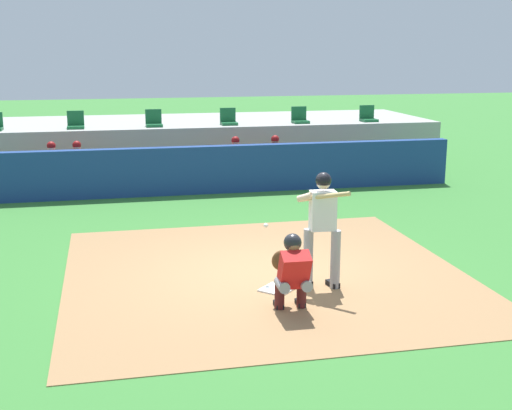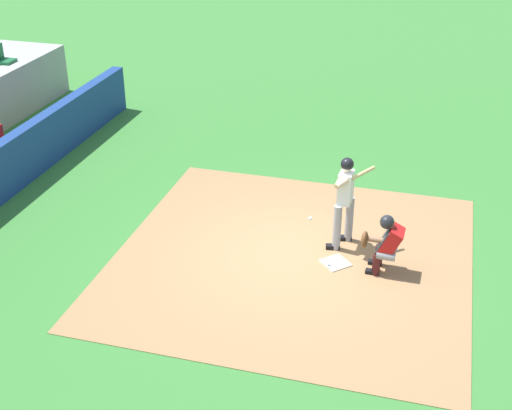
{
  "view_description": "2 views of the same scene",
  "coord_description": "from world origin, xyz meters",
  "px_view_note": "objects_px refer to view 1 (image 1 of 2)",
  "views": [
    {
      "loc": [
        -2.43,
        -10.34,
        3.62
      ],
      "look_at": [
        0.0,
        0.7,
        1.0
      ],
      "focal_mm": 47.96,
      "sensor_mm": 36.0,
      "label": 1
    },
    {
      "loc": [
        -10.72,
        -2.29,
        6.91
      ],
      "look_at": [
        0.0,
        0.7,
        1.0
      ],
      "focal_mm": 49.15,
      "sensor_mm": 36.0,
      "label": 2
    }
  ],
  "objects_px": {
    "home_plate": "(277,289)",
    "dugout_player_0": "(52,167)",
    "catcher_crouched": "(292,270)",
    "stadium_seat_1": "(76,123)",
    "dugout_player_3": "(276,159)",
    "stadium_seat_3": "(228,120)",
    "stadium_seat_5": "(368,117)",
    "dugout_player_1": "(78,166)",
    "batter_at_plate": "(322,222)",
    "dugout_player_2": "(236,160)",
    "stadium_seat_2": "(154,122)",
    "stadium_seat_4": "(300,118)"
  },
  "relations": [
    {
      "from": "home_plate",
      "to": "dugout_player_0",
      "type": "relative_size",
      "value": 0.34
    },
    {
      "from": "catcher_crouched",
      "to": "stadium_seat_1",
      "type": "relative_size",
      "value": 3.52
    },
    {
      "from": "dugout_player_3",
      "to": "stadium_seat_3",
      "type": "height_order",
      "value": "stadium_seat_3"
    },
    {
      "from": "home_plate",
      "to": "dugout_player_0",
      "type": "xyz_separation_m",
      "value": [
        -3.8,
        8.14,
        0.65
      ]
    },
    {
      "from": "stadium_seat_5",
      "to": "dugout_player_1",
      "type": "bearing_deg",
      "value": -166.68
    },
    {
      "from": "catcher_crouched",
      "to": "dugout_player_3",
      "type": "bearing_deg",
      "value": 77.33
    },
    {
      "from": "batter_at_plate",
      "to": "dugout_player_2",
      "type": "xyz_separation_m",
      "value": [
        0.24,
        8.14,
        -0.36
      ]
    },
    {
      "from": "home_plate",
      "to": "stadium_seat_2",
      "type": "height_order",
      "value": "stadium_seat_2"
    },
    {
      "from": "dugout_player_1",
      "to": "stadium_seat_5",
      "type": "bearing_deg",
      "value": 13.32
    },
    {
      "from": "batter_at_plate",
      "to": "stadium_seat_1",
      "type": "height_order",
      "value": "stadium_seat_1"
    },
    {
      "from": "catcher_crouched",
      "to": "dugout_player_0",
      "type": "distance_m",
      "value": 9.75
    },
    {
      "from": "dugout_player_3",
      "to": "stadium_seat_3",
      "type": "xyz_separation_m",
      "value": [
        -0.93,
        2.03,
        0.86
      ]
    },
    {
      "from": "batter_at_plate",
      "to": "dugout_player_2",
      "type": "relative_size",
      "value": 1.39
    },
    {
      "from": "batter_at_plate",
      "to": "home_plate",
      "type": "bearing_deg",
      "value": -179.99
    },
    {
      "from": "batter_at_plate",
      "to": "dugout_player_2",
      "type": "bearing_deg",
      "value": 88.34
    },
    {
      "from": "stadium_seat_1",
      "to": "stadium_seat_4",
      "type": "xyz_separation_m",
      "value": [
        6.5,
        0.0,
        0.0
      ]
    },
    {
      "from": "stadium_seat_5",
      "to": "dugout_player_0",
      "type": "bearing_deg",
      "value": -167.55
    },
    {
      "from": "stadium_seat_1",
      "to": "stadium_seat_5",
      "type": "height_order",
      "value": "same"
    },
    {
      "from": "dugout_player_3",
      "to": "stadium_seat_2",
      "type": "distance_m",
      "value": 3.81
    },
    {
      "from": "dugout_player_2",
      "to": "stadium_seat_5",
      "type": "distance_m",
      "value": 5.0
    },
    {
      "from": "home_plate",
      "to": "catcher_crouched",
      "type": "height_order",
      "value": "catcher_crouched"
    },
    {
      "from": "dugout_player_3",
      "to": "stadium_seat_2",
      "type": "bearing_deg",
      "value": 146.72
    },
    {
      "from": "batter_at_plate",
      "to": "dugout_player_0",
      "type": "distance_m",
      "value": 9.31
    },
    {
      "from": "dugout_player_1",
      "to": "stadium_seat_5",
      "type": "height_order",
      "value": "stadium_seat_5"
    },
    {
      "from": "dugout_player_1",
      "to": "home_plate",
      "type": "bearing_deg",
      "value": -68.69
    },
    {
      "from": "batter_at_plate",
      "to": "stadium_seat_1",
      "type": "relative_size",
      "value": 3.76
    },
    {
      "from": "catcher_crouched",
      "to": "stadium_seat_5",
      "type": "bearing_deg",
      "value": 63.8
    },
    {
      "from": "stadium_seat_2",
      "to": "stadium_seat_4",
      "type": "bearing_deg",
      "value": 0.0
    },
    {
      "from": "dugout_player_1",
      "to": "stadium_seat_3",
      "type": "distance_m",
      "value": 4.8
    },
    {
      "from": "dugout_player_0",
      "to": "dugout_player_1",
      "type": "height_order",
      "value": "same"
    },
    {
      "from": "batter_at_plate",
      "to": "dugout_player_3",
      "type": "xyz_separation_m",
      "value": [
        1.33,
        8.14,
        -0.36
      ]
    },
    {
      "from": "home_plate",
      "to": "batter_at_plate",
      "type": "bearing_deg",
      "value": 0.01
    },
    {
      "from": "dugout_player_1",
      "to": "stadium_seat_4",
      "type": "relative_size",
      "value": 2.71
    },
    {
      "from": "batter_at_plate",
      "to": "dugout_player_0",
      "type": "xyz_separation_m",
      "value": [
        -4.49,
        8.14,
        -0.36
      ]
    },
    {
      "from": "stadium_seat_5",
      "to": "batter_at_plate",
      "type": "bearing_deg",
      "value": -114.91
    },
    {
      "from": "stadium_seat_4",
      "to": "stadium_seat_3",
      "type": "bearing_deg",
      "value": 180.0
    },
    {
      "from": "stadium_seat_3",
      "to": "stadium_seat_4",
      "type": "xyz_separation_m",
      "value": [
        2.17,
        0.0,
        0.0
      ]
    },
    {
      "from": "stadium_seat_4",
      "to": "dugout_player_3",
      "type": "bearing_deg",
      "value": -121.23
    },
    {
      "from": "catcher_crouched",
      "to": "home_plate",
      "type": "bearing_deg",
      "value": 89.8
    },
    {
      "from": "batter_at_plate",
      "to": "dugout_player_2",
      "type": "height_order",
      "value": "batter_at_plate"
    },
    {
      "from": "stadium_seat_1",
      "to": "stadium_seat_2",
      "type": "distance_m",
      "value": 2.17
    },
    {
      "from": "dugout_player_2",
      "to": "stadium_seat_1",
      "type": "xyz_separation_m",
      "value": [
        -4.18,
        2.03,
        0.86
      ]
    },
    {
      "from": "catcher_crouched",
      "to": "stadium_seat_2",
      "type": "bearing_deg",
      "value": 95.6
    },
    {
      "from": "stadium_seat_2",
      "to": "stadium_seat_4",
      "type": "xyz_separation_m",
      "value": [
        4.33,
        0.0,
        0.0
      ]
    },
    {
      "from": "batter_at_plate",
      "to": "stadium_seat_5",
      "type": "distance_m",
      "value": 11.23
    },
    {
      "from": "stadium_seat_5",
      "to": "stadium_seat_3",
      "type": "bearing_deg",
      "value": 180.0
    },
    {
      "from": "catcher_crouched",
      "to": "dugout_player_1",
      "type": "relative_size",
      "value": 1.3
    },
    {
      "from": "dugout_player_1",
      "to": "catcher_crouched",
      "type": "bearing_deg",
      "value": -70.54
    },
    {
      "from": "stadium_seat_4",
      "to": "batter_at_plate",
      "type": "bearing_deg",
      "value": -104.11
    },
    {
      "from": "home_plate",
      "to": "stadium_seat_5",
      "type": "relative_size",
      "value": 0.92
    }
  ]
}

